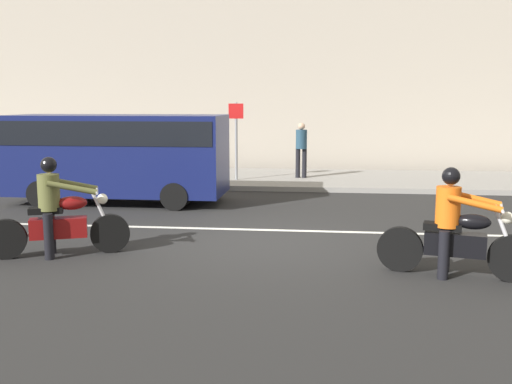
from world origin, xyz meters
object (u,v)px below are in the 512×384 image
parked_van_navy (118,152)px  street_sign_post (236,133)px  motorcycle_with_rider_olive (57,216)px  motorcycle_with_rider_orange_stripe (455,232)px  pedestrian_bystander (301,146)px

parked_van_navy → street_sign_post: street_sign_post is taller
motorcycle_with_rider_olive → motorcycle_with_rider_orange_stripe: bearing=-4.2°
motorcycle_with_rider_olive → motorcycle_with_rider_orange_stripe: (6.07, -0.44, -0.02)m
motorcycle_with_rider_orange_stripe → parked_van_navy: bearing=141.4°
motorcycle_with_rider_olive → motorcycle_with_rider_orange_stripe: size_ratio=0.99×
street_sign_post → parked_van_navy: bearing=-124.2°
motorcycle_with_rider_olive → parked_van_navy: (-0.74, 4.99, 0.60)m
motorcycle_with_rider_olive → parked_van_navy: parked_van_navy is taller
motorcycle_with_rider_orange_stripe → motorcycle_with_rider_olive: bearing=175.8°
motorcycle_with_rider_orange_stripe → parked_van_navy: size_ratio=0.41×
street_sign_post → pedestrian_bystander: (1.91, 0.69, -0.42)m
parked_van_navy → pedestrian_bystander: 6.00m
motorcycle_with_rider_orange_stripe → street_sign_post: street_sign_post is taller
parked_van_navy → motorcycle_with_rider_orange_stripe: bearing=-38.6°
motorcycle_with_rider_olive → pedestrian_bystander: (3.55, 9.18, 0.47)m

